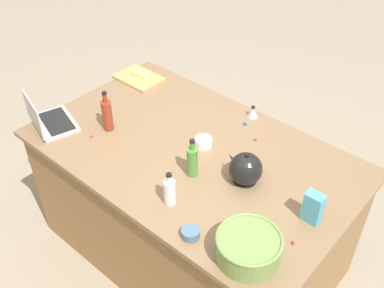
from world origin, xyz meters
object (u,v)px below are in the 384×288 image
laptop (48,120)px  bottle_soy (107,115)px  cutting_board (139,78)px  ramekin_medium (191,233)px  candy_bag (313,207)px  kitchen_timer (253,112)px  ramekin_small (203,142)px  butter_stick_left (139,75)px  kettle (245,169)px  mixing_bowl_large (248,247)px  bottle_olive (192,161)px  bottle_vinegar (170,191)px

laptop → bottle_soy: bottle_soy is taller
cutting_board → ramekin_medium: ramekin_medium is taller
candy_bag → laptop: bearing=13.5°
kitchen_timer → ramekin_small: bearing=83.7°
butter_stick_left → bottle_soy: bearing=117.8°
kettle → ramekin_medium: (-0.03, 0.48, -0.06)m
cutting_board → ramekin_medium: (-1.22, 0.83, 0.01)m
bottle_soy → kitchen_timer: size_ratio=3.47×
laptop → cutting_board: size_ratio=1.11×
mixing_bowl_large → ramekin_medium: bearing=16.5°
laptop → ramekin_small: (-0.84, -0.48, -0.02)m
candy_bag → bottle_soy: bearing=7.1°
bottle_olive → bottle_vinegar: bearing=102.8°
ramekin_small → kitchen_timer: bearing=-96.3°
mixing_bowl_large → candy_bag: size_ratio=1.78×
bottle_olive → kitchen_timer: bottle_olive is taller
ramekin_small → ramekin_medium: ramekin_small is taller
butter_stick_left → ramekin_small: 0.87m
bottle_vinegar → bottle_soy: 0.74m
mixing_bowl_large → kettle: kettle is taller
bottle_soy → candy_bag: (-1.31, -0.16, -0.02)m
kettle → candy_bag: size_ratio=1.25×
mixing_bowl_large → butter_stick_left: size_ratio=2.75×
bottle_soy → candy_bag: 1.32m
mixing_bowl_large → kitchen_timer: mixing_bowl_large is taller
kettle → ramekin_small: size_ratio=2.06×
kettle → butter_stick_left: kettle is taller
kettle → bottle_soy: bearing=11.2°
bottle_soy → ramekin_medium: (-0.93, 0.30, -0.09)m
butter_stick_left → ramekin_small: size_ratio=1.06×
butter_stick_left → kitchen_timer: 0.88m
bottle_soy → ramekin_medium: 0.98m
cutting_board → ramekin_medium: 1.48m
cutting_board → candy_bag: (-1.59, 0.37, 0.08)m
ramekin_medium → bottle_soy: bearing=-18.0°
mixing_bowl_large → ramekin_small: bearing=-35.9°
mixing_bowl_large → candy_bag: 0.40m
bottle_olive → cutting_board: size_ratio=0.73×
bottle_vinegar → ramekin_small: size_ratio=1.90×
kitchen_timer → bottle_soy: bearing=49.3°
bottle_olive → bottle_soy: bottle_soy is taller
mixing_bowl_large → bottle_vinegar: 0.50m
bottle_soy → ramekin_small: bottle_soy is taller
kettle → candy_bag: kettle is taller
laptop → bottle_olive: 0.99m
ramekin_small → bottle_vinegar: bearing=109.6°
candy_bag → ramekin_small: bearing=-7.0°
ramekin_medium → bottle_vinegar: bearing=-23.4°
cutting_board → kitchen_timer: 0.89m
mixing_bowl_large → bottle_olive: bottle_olive is taller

